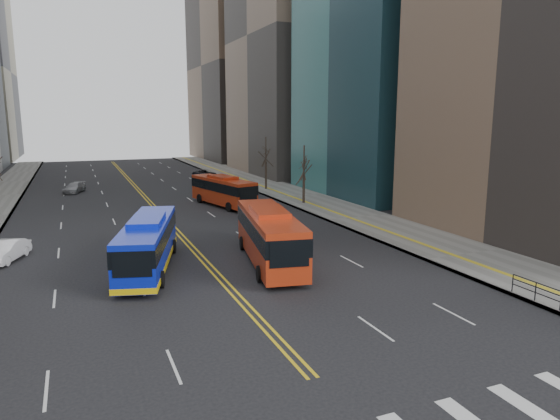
# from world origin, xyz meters

# --- Properties ---
(sidewalk_right) EXTENTS (7.00, 130.00, 0.15)m
(sidewalk_right) POSITION_xyz_m (17.50, 45.00, 0.07)
(sidewalk_right) COLOR slate
(sidewalk_right) RESTS_ON ground
(centerline) EXTENTS (0.55, 100.00, 0.01)m
(centerline) POSITION_xyz_m (0.00, 55.00, 0.01)
(centerline) COLOR gold
(centerline) RESTS_ON ground
(office_towers) EXTENTS (83.00, 134.00, 58.00)m
(office_towers) POSITION_xyz_m (0.12, 68.51, 23.92)
(office_towers) COLOR gray
(office_towers) RESTS_ON ground
(street_trees) EXTENTS (35.20, 47.20, 7.60)m
(street_trees) POSITION_xyz_m (-7.18, 34.55, 4.87)
(street_trees) COLOR #31251E
(street_trees) RESTS_ON ground
(blue_bus) EXTENTS (5.60, 11.96, 3.42)m
(blue_bus) POSITION_xyz_m (-3.76, 21.48, 1.79)
(blue_bus) COLOR #0C1FB9
(blue_bus) RESTS_ON ground
(red_bus_near) EXTENTS (4.78, 12.06, 3.72)m
(red_bus_near) POSITION_xyz_m (3.99, 19.82, 2.06)
(red_bus_near) COLOR #B32F13
(red_bus_near) RESTS_ON ground
(red_bus_far) EXTENTS (4.80, 10.86, 3.37)m
(red_bus_far) POSITION_xyz_m (7.20, 42.22, 1.88)
(red_bus_far) COLOR #B32F13
(red_bus_far) RESTS_ON ground
(car_white) EXTENTS (2.94, 4.52, 1.41)m
(car_white) POSITION_xyz_m (-12.50, 27.11, 0.70)
(car_white) COLOR white
(car_white) RESTS_ON ground
(car_dark_mid) EXTENTS (1.98, 3.98, 1.30)m
(car_dark_mid) POSITION_xyz_m (7.73, 50.04, 0.65)
(car_dark_mid) COLOR black
(car_dark_mid) RESTS_ON ground
(car_silver) EXTENTS (3.30, 4.79, 1.29)m
(car_silver) POSITION_xyz_m (-8.01, 59.10, 0.64)
(car_silver) COLOR gray
(car_silver) RESTS_ON ground
(car_dark_far) EXTENTS (3.87, 5.18, 1.31)m
(car_dark_far) POSITION_xyz_m (11.68, 68.28, 0.65)
(car_dark_far) COLOR black
(car_dark_far) RESTS_ON ground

